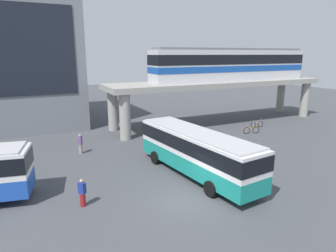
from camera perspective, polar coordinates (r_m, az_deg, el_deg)
The scene contains 10 objects.
ground_plane at distance 26.57m, azimuth -7.16°, elevation -4.88°, with size 120.00×120.00×0.00m, color #47494F.
elevated_platform at distance 37.18m, azimuth 9.72°, elevation 7.30°, with size 27.91×5.81×5.19m.
train at distance 38.03m, azimuth 12.03°, elevation 11.49°, with size 21.06×2.96×3.84m.
bus_main at distance 20.87m, azimuth 5.35°, elevation -4.27°, with size 3.68×11.25×3.22m.
bicycle_silver at distance 36.38m, azimuth 16.60°, elevation 0.31°, with size 1.79×0.16×1.04m.
bicycle_black at distance 31.84m, azimuth 5.49°, elevation -1.03°, with size 1.68×0.74×1.04m.
bicycle_orange at distance 33.42m, azimuth 15.60°, elevation -0.78°, with size 1.73×0.58×1.04m.
bicycle_brown at distance 30.20m, azimuth -0.23°, elevation -1.78°, with size 1.77×0.37×1.04m.
pedestrian_by_bike_rack at distance 17.81m, azimuth -16.01°, elevation -12.29°, with size 0.44×0.48×1.63m.
pedestrian_waiting_near_stop at distance 26.74m, azimuth -16.36°, elevation -3.39°, with size 0.43×0.48×1.73m.
Camera 1 is at (-8.19, -13.84, 8.39)m, focal length 31.96 mm.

